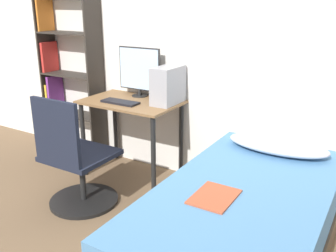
{
  "coord_description": "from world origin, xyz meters",
  "views": [
    {
      "loc": [
        1.8,
        -1.68,
        1.68
      ],
      "look_at": [
        0.36,
        0.69,
        0.75
      ],
      "focal_mm": 40.0,
      "sensor_mm": 36.0,
      "label": 1
    }
  ],
  "objects": [
    {
      "name": "bed",
      "position": [
        1.11,
        0.41,
        0.27
      ],
      "size": [
        1.04,
        1.96,
        0.54
      ],
      "color": "#4C3D2D",
      "rests_on": "ground_plane"
    },
    {
      "name": "ground_plane",
      "position": [
        0.0,
        0.0,
        0.0
      ],
      "size": [
        14.0,
        14.0,
        0.0
      ],
      "primitive_type": "plane",
      "color": "brown"
    },
    {
      "name": "desk",
      "position": [
        -0.29,
        1.09,
        0.64
      ],
      "size": [
        0.93,
        0.6,
        0.77
      ],
      "color": "brown",
      "rests_on": "ground_plane"
    },
    {
      "name": "bookshelf",
      "position": [
        -1.31,
        1.26,
        0.84
      ],
      "size": [
        0.73,
        0.26,
        1.81
      ],
      "color": "#2D2823",
      "rests_on": "ground_plane"
    },
    {
      "name": "monitor",
      "position": [
        -0.33,
        1.29,
        1.03
      ],
      "size": [
        0.47,
        0.16,
        0.48
      ],
      "color": "black",
      "rests_on": "desk"
    },
    {
      "name": "wall_back",
      "position": [
        0.0,
        1.42,
        1.25
      ],
      "size": [
        8.0,
        0.05,
        2.5
      ],
      "color": "silver",
      "rests_on": "ground_plane"
    },
    {
      "name": "magazine",
      "position": [
        0.99,
        0.2,
        0.55
      ],
      "size": [
        0.24,
        0.32,
        0.01
      ],
      "color": "#B24C2D",
      "rests_on": "bed"
    },
    {
      "name": "office_chair",
      "position": [
        -0.34,
        0.36,
        0.36
      ],
      "size": [
        0.59,
        0.59,
        0.98
      ],
      "color": "black",
      "rests_on": "ground_plane"
    },
    {
      "name": "keyboard",
      "position": [
        -0.33,
        0.97,
        0.78
      ],
      "size": [
        0.37,
        0.14,
        0.02
      ],
      "color": "black",
      "rests_on": "desk"
    },
    {
      "name": "pillow",
      "position": [
        1.11,
        1.13,
        0.6
      ],
      "size": [
        0.79,
        0.36,
        0.11
      ],
      "color": "#B2B7C6",
      "rests_on": "bed"
    },
    {
      "name": "pc_tower",
      "position": [
        0.06,
        1.2,
        0.94
      ],
      "size": [
        0.19,
        0.35,
        0.34
      ],
      "color": "#99999E",
      "rests_on": "desk"
    }
  ]
}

